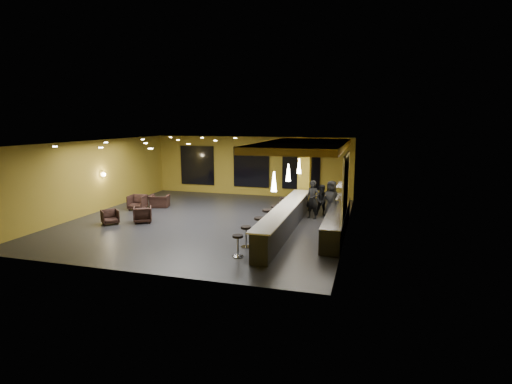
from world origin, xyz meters
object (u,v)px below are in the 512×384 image
(bar_counter, at_px, (285,220))
(armchair_d, at_px, (159,201))
(prep_counter, at_px, (337,222))
(armchair_c, at_px, (137,202))
(bar_stool_5, at_px, (281,208))
(staff_c, at_px, (331,200))
(pendant_1, at_px, (288,173))
(bar_stool_1, at_px, (246,234))
(staff_a, at_px, (313,200))
(bar_stool_3, at_px, (267,217))
(pendant_0, at_px, (274,181))
(armchair_b, at_px, (143,214))
(pendant_2, at_px, (299,166))
(bar_stool_4, at_px, (275,212))
(bar_stool_2, at_px, (259,225))
(bar_stool_0, at_px, (238,243))
(staff_b, at_px, (323,201))
(bar_stool_6, at_px, (283,203))
(armchair_a, at_px, (110,217))

(bar_counter, bearing_deg, armchair_d, 158.49)
(prep_counter, bearing_deg, bar_counter, -165.96)
(armchair_c, relative_size, bar_stool_5, 1.15)
(staff_c, distance_m, armchair_d, 8.82)
(pendant_1, xyz_separation_m, bar_stool_1, (-0.92, -2.82, -1.86))
(staff_a, distance_m, bar_stool_3, 2.90)
(pendant_0, distance_m, armchair_b, 6.92)
(bar_stool_5, bearing_deg, pendant_2, 42.79)
(bar_counter, bearing_deg, bar_stool_4, 120.43)
(pendant_2, distance_m, bar_stool_2, 4.62)
(pendant_2, bearing_deg, bar_stool_0, -97.86)
(staff_b, bearing_deg, staff_c, -45.34)
(bar_stool_0, bearing_deg, bar_stool_6, 89.29)
(bar_stool_0, xyz_separation_m, bar_stool_3, (0.10, 3.48, 0.07))
(armchair_b, distance_m, bar_stool_1, 5.85)
(pendant_1, relative_size, armchair_d, 0.72)
(armchair_d, bearing_deg, pendant_0, 131.65)
(prep_counter, relative_size, staff_a, 3.40)
(bar_stool_4, bearing_deg, armchair_b, -166.86)
(bar_stool_0, relative_size, bar_stool_5, 1.04)
(pendant_1, relative_size, staff_c, 0.40)
(pendant_1, distance_m, bar_stool_0, 4.38)
(staff_a, distance_m, bar_stool_5, 1.49)
(bar_counter, distance_m, pendant_0, 2.72)
(pendant_2, distance_m, bar_stool_4, 2.70)
(bar_stool_2, bearing_deg, staff_b, 66.64)
(armchair_d, height_order, bar_stool_4, bar_stool_4)
(bar_stool_3, xyz_separation_m, bar_stool_6, (-0.01, 3.20, -0.06))
(bar_stool_4, bearing_deg, bar_stool_6, 93.18)
(armchair_d, height_order, bar_stool_2, bar_stool_2)
(armchair_c, distance_m, bar_stool_4, 7.41)
(armchair_b, xyz_separation_m, bar_stool_0, (5.49, -3.17, 0.12))
(bar_stool_1, height_order, bar_stool_5, bar_stool_1)
(bar_stool_0, bearing_deg, staff_c, 68.50)
(bar_stool_1, bearing_deg, pendant_1, 71.91)
(bar_counter, bearing_deg, staff_c, 61.08)
(armchair_a, height_order, bar_stool_3, bar_stool_3)
(bar_counter, relative_size, bar_stool_4, 10.00)
(bar_stool_4, bearing_deg, armchair_a, -163.93)
(staff_b, height_order, bar_stool_2, staff_b)
(bar_counter, height_order, bar_stool_1, bar_counter)
(pendant_1, relative_size, armchair_c, 0.86)
(pendant_1, distance_m, bar_stool_1, 3.50)
(pendant_0, distance_m, staff_a, 4.86)
(pendant_2, height_order, bar_stool_1, pendant_2)
(staff_a, bearing_deg, pendant_2, 171.61)
(armchair_c, relative_size, bar_stool_3, 0.96)
(armchair_c, xyz_separation_m, bar_stool_1, (7.11, -4.35, 0.12))
(staff_b, xyz_separation_m, armchair_d, (-8.38, -0.27, -0.43))
(armchair_d, bearing_deg, bar_stool_6, 169.61)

